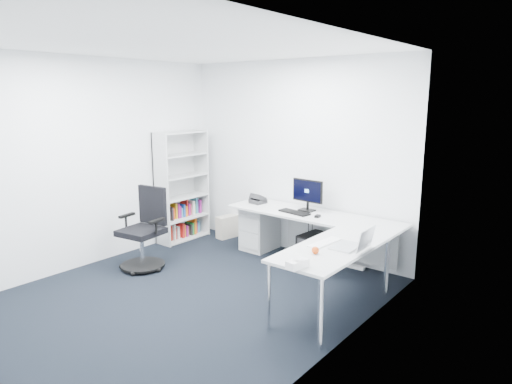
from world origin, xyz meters
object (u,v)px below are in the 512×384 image
Objects in this scene: task_chair at (141,229)px; monitor at (307,195)px; laptop at (346,236)px; l_desk at (298,246)px; bookshelf at (182,186)px.

task_chair is 2.21m from monitor.
l_desk is at bearing 146.81° from laptop.
bookshelf is at bearing -167.19° from monitor.
monitor is at bearing 10.46° from bookshelf.
monitor is (1.51, 1.57, 0.39)m from task_chair.
monitor is (2.03, 0.37, 0.07)m from bookshelf.
task_chair is at bearing -131.45° from monitor.
laptop is (1.12, -1.04, -0.10)m from monitor.
monitor is 1.53m from laptop.
l_desk is 5.25× the size of monitor.
l_desk is at bearing -68.37° from monitor.
task_chair is 2.70m from laptop.
laptop is (2.63, 0.53, 0.30)m from task_chair.
task_chair is at bearing -66.45° from bookshelf.
task_chair is 3.02× the size of laptop.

